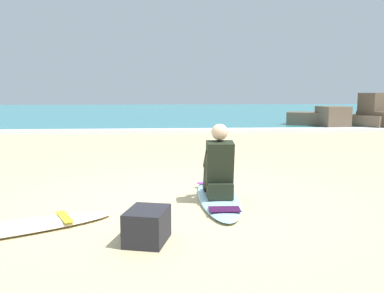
{
  "coord_description": "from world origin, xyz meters",
  "views": [
    {
      "loc": [
        -0.23,
        -5.25,
        1.43
      ],
      "look_at": [
        0.26,
        1.3,
        0.55
      ],
      "focal_mm": 38.73,
      "sensor_mm": 36.0,
      "label": 1
    }
  ],
  "objects": [
    {
      "name": "surfer_seated",
      "position": [
        0.51,
        -0.02,
        0.44
      ],
      "size": [
        0.37,
        0.7,
        0.95
      ],
      "color": "black",
      "rests_on": "surfboard_main"
    },
    {
      "name": "ground_plane",
      "position": [
        0.0,
        0.0,
        0.0
      ],
      "size": [
        80.0,
        80.0,
        0.0
      ],
      "primitive_type": "plane",
      "color": "#CCB584"
    },
    {
      "name": "surfboard_main",
      "position": [
        0.51,
        0.1,
        0.04
      ],
      "size": [
        0.59,
        2.32,
        0.08
      ],
      "color": "#9ED1E5",
      "rests_on": "ground"
    },
    {
      "name": "sea",
      "position": [
        0.0,
        22.82,
        0.05
      ],
      "size": [
        80.0,
        28.0,
        0.1
      ],
      "primitive_type": "cube",
      "color": "teal",
      "rests_on": "ground"
    },
    {
      "name": "breaking_foam",
      "position": [
        0.0,
        9.12,
        0.06
      ],
      "size": [
        80.0,
        0.9,
        0.11
      ],
      "primitive_type": "cube",
      "color": "white",
      "rests_on": "ground"
    },
    {
      "name": "rock_outcrop_distant",
      "position": [
        7.19,
        10.24,
        0.42
      ],
      "size": [
        4.1,
        2.58,
        1.37
      ],
      "color": "brown",
      "rests_on": "ground"
    },
    {
      "name": "beach_bag",
      "position": [
        -0.37,
        -1.43,
        0.16
      ],
      "size": [
        0.47,
        0.56,
        0.32
      ],
      "primitive_type": "cube",
      "rotation": [
        0.0,
        0.0,
        -0.26
      ],
      "color": "#232328",
      "rests_on": "ground"
    }
  ]
}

